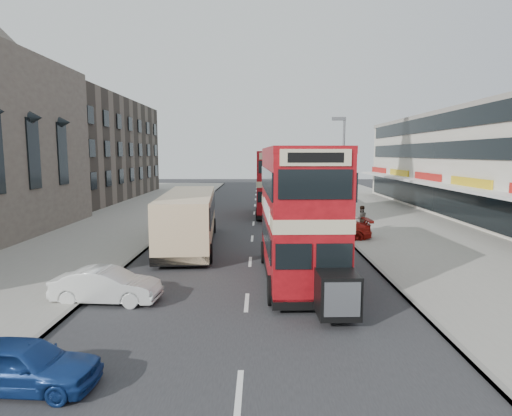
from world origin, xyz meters
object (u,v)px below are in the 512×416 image
(car_right_c, at_px, (306,199))
(car_right_a, at_px, (332,229))
(car_right_b, at_px, (308,213))
(coach, at_px, (189,217))
(car_left_near, at_px, (23,365))
(bus_main, at_px, (298,213))
(cyclist, at_px, (300,214))
(pedestrian_far, at_px, (340,198))
(bus_second, at_px, (275,183))
(car_left_front, at_px, (107,285))
(street_lamp, at_px, (342,164))
(pedestrian_near, at_px, (361,219))

(car_right_c, bearing_deg, car_right_a, 3.48)
(car_right_b, height_order, car_right_c, car_right_c)
(coach, xyz_separation_m, car_left_near, (-1.32, -15.69, -1.14))
(bus_main, xyz_separation_m, cyclist, (1.56, 15.16, -2.14))
(car_left_near, height_order, pedestrian_far, pedestrian_far)
(bus_main, bearing_deg, pedestrian_far, -106.72)
(bus_second, height_order, coach, bus_second)
(car_right_b, height_order, cyclist, cyclist)
(coach, relative_size, cyclist, 4.96)
(car_left_front, relative_size, cyclist, 1.72)
(car_left_near, relative_size, pedestrian_far, 2.06)
(car_left_near, bearing_deg, bus_second, -9.88)
(car_right_b, xyz_separation_m, cyclist, (-0.77, -1.14, 0.13))
(car_left_front, bearing_deg, pedestrian_far, -22.55)
(coach, height_order, car_right_c, coach)
(car_right_a, height_order, pedestrian_far, pedestrian_far)
(bus_second, bearing_deg, coach, 70.03)
(cyclist, bearing_deg, street_lamp, -40.87)
(coach, relative_size, car_right_c, 2.69)
(bus_second, distance_m, pedestrian_far, 8.69)
(bus_main, height_order, car_right_b, bus_main)
(street_lamp, relative_size, car_left_near, 2.28)
(street_lamp, bearing_deg, coach, -148.87)
(car_right_b, bearing_deg, car_left_near, -15.36)
(car_right_b, bearing_deg, bus_second, -138.00)
(bus_main, distance_m, car_left_near, 11.69)
(street_lamp, relative_size, car_right_a, 1.66)
(car_right_c, bearing_deg, car_left_front, -15.37)
(cyclist, bearing_deg, car_left_front, -119.28)
(street_lamp, bearing_deg, car_right_a, -107.55)
(car_right_a, relative_size, car_right_b, 1.04)
(car_left_near, distance_m, car_left_front, 5.88)
(pedestrian_far, bearing_deg, car_right_c, 142.50)
(bus_main, xyz_separation_m, pedestrian_far, (6.54, 24.85, -1.92))
(car_right_c, bearing_deg, cyclist, -4.03)
(coach, height_order, pedestrian_far, coach)
(bus_main, relative_size, car_right_a, 2.07)
(bus_main, height_order, car_left_front, bus_main)
(bus_main, distance_m, car_right_c, 26.76)
(car_left_near, relative_size, car_right_c, 0.84)
(car_right_a, bearing_deg, pedestrian_far, 165.15)
(car_right_b, xyz_separation_m, pedestrian_near, (2.98, -5.64, 0.42))
(pedestrian_near, bearing_deg, cyclist, -60.06)
(pedestrian_near, bearing_deg, pedestrian_far, -104.84)
(coach, height_order, cyclist, coach)
(bus_main, bearing_deg, street_lamp, -110.56)
(pedestrian_far, bearing_deg, street_lamp, -111.79)
(car_left_near, height_order, car_right_c, car_right_c)
(coach, distance_m, pedestrian_far, 21.94)
(coach, xyz_separation_m, car_right_c, (9.13, 19.68, -1.02))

